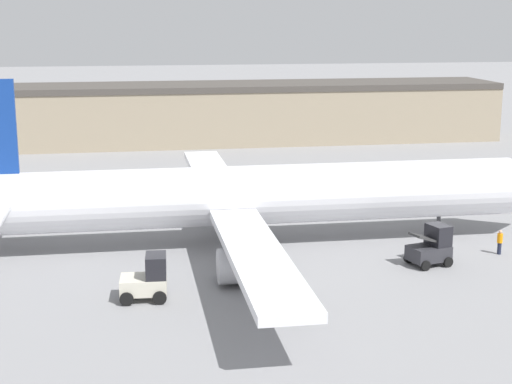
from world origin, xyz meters
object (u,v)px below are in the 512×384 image
(airplane, at_px, (242,196))
(ground_crew_worker, at_px, (500,241))
(baggage_tug, at_px, (246,262))
(pushback_tug, at_px, (148,279))
(belt_loader_truck, at_px, (431,247))

(airplane, relative_size, ground_crew_worker, 27.17)
(baggage_tug, xyz_separation_m, pushback_tug, (-5.76, -2.17, -0.01))
(baggage_tug, relative_size, pushback_tug, 1.13)
(ground_crew_worker, distance_m, belt_loader_truck, 5.40)
(airplane, height_order, ground_crew_worker, airplane)
(ground_crew_worker, xyz_separation_m, belt_loader_truck, (-5.23, -1.34, 0.27))
(airplane, bearing_deg, baggage_tug, -96.56)
(pushback_tug, bearing_deg, baggage_tug, 24.05)
(airplane, xyz_separation_m, baggage_tug, (-0.88, -7.43, -2.19))
(belt_loader_truck, height_order, pushback_tug, belt_loader_truck)
(airplane, xyz_separation_m, pushback_tug, (-6.64, -9.60, -2.20))
(ground_crew_worker, bearing_deg, airplane, -141.99)
(airplane, bearing_deg, pushback_tug, -124.51)
(baggage_tug, bearing_deg, belt_loader_truck, 20.54)
(baggage_tug, height_order, belt_loader_truck, baggage_tug)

